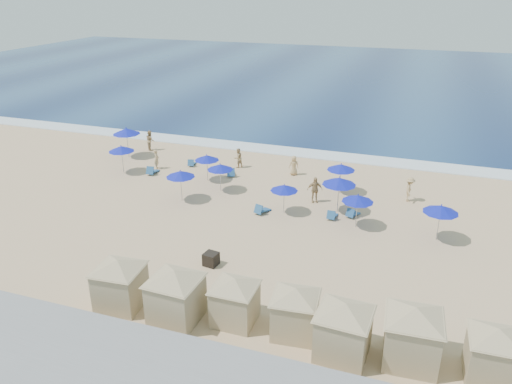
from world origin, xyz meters
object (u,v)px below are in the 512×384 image
cabana_5 (413,328)px  cabana_2 (235,294)px  beachgoer_1 (238,158)px  umbrella_6 (341,167)px  umbrella_9 (441,209)px  umbrella_0 (126,131)px  cabana_4 (344,323)px  umbrella_2 (180,174)px  umbrella_8 (339,181)px  beachgoer_0 (157,159)px  cabana_1 (175,289)px  beachgoer_3 (410,189)px  cabana_3 (295,305)px  beachgoer_2 (315,190)px  beachgoer_5 (150,140)px  beachgoer_4 (294,165)px  cabana_6 (495,347)px  trash_bin (211,259)px  umbrella_7 (358,198)px  umbrella_4 (220,167)px  cabana_0 (119,277)px  umbrella_3 (207,158)px  umbrella_1 (121,149)px  umbrella_5 (284,188)px

cabana_5 → cabana_2: bearing=179.3°
cabana_5 → beachgoer_1: 24.47m
umbrella_6 → umbrella_9: (6.88, -5.34, 0.05)m
umbrella_0 → cabana_4: bearing=-40.5°
umbrella_2 → umbrella_8: bearing=8.9°
cabana_2 → umbrella_0: 25.49m
umbrella_2 → umbrella_9: bearing=-1.0°
beachgoer_0 → cabana_1: bearing=-176.6°
beachgoer_3 → cabana_3: bearing=166.4°
cabana_2 → beachgoer_2: size_ratio=2.16×
umbrella_9 → beachgoer_5: bearing=159.0°
cabana_3 → beachgoer_5: cabana_3 is taller
umbrella_2 → beachgoer_5: 12.39m
beachgoer_4 → umbrella_6: bearing=122.5°
beachgoer_5 → cabana_3: bearing=177.5°
cabana_3 → beachgoer_5: size_ratio=2.24×
umbrella_6 → cabana_5: bearing=-70.4°
cabana_6 → beachgoer_1: 26.40m
trash_bin → umbrella_7: umbrella_7 is taller
umbrella_2 → beachgoer_3: (15.33, 5.20, -1.13)m
umbrella_4 → beachgoer_3: 13.68m
umbrella_7 → umbrella_0: bearing=161.4°
cabana_2 → cabana_4: (5.05, -0.61, 0.17)m
beachgoer_5 → beachgoer_0: bearing=170.5°
cabana_0 → umbrella_2: (-2.97, 12.19, 0.43)m
cabana_6 → umbrella_2: bearing=149.1°
cabana_0 → cabana_4: 10.67m
cabana_3 → beachgoer_1: bearing=117.7°
umbrella_0 → beachgoer_3: (24.16, -1.84, -1.47)m
umbrella_6 → cabana_3: bearing=-86.5°
umbrella_3 → umbrella_8: (10.71, -2.41, 0.37)m
cabana_3 → umbrella_9: size_ratio=1.72×
cabana_2 → umbrella_3: 17.80m
beachgoer_1 → cabana_5: bearing=67.6°
trash_bin → cabana_6: bearing=-8.5°
trash_bin → beachgoer_0: beachgoer_0 is taller
umbrella_8 → beachgoer_3: (4.46, 3.50, -1.36)m
umbrella_3 → beachgoer_3: (15.17, 1.08, -0.99)m
umbrella_0 → umbrella_7: size_ratio=1.20×
umbrella_8 → cabana_5: bearing=-67.7°
umbrella_1 → beachgoer_0: umbrella_1 is taller
cabana_4 → umbrella_1: 25.95m
cabana_1 → beachgoer_3: size_ratio=2.58×
beachgoer_3 → beachgoer_4: beachgoer_3 is taller
umbrella_0 → beachgoer_0: (3.90, -1.83, -1.53)m
umbrella_3 → beachgoer_2: size_ratio=1.16×
cabana_0 → beachgoer_5: cabana_0 is taller
cabana_0 → beachgoer_4: (3.26, 19.71, -0.79)m
umbrella_8 → beachgoer_3: size_ratio=1.46×
cabana_6 → umbrella_5: bearing=134.9°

